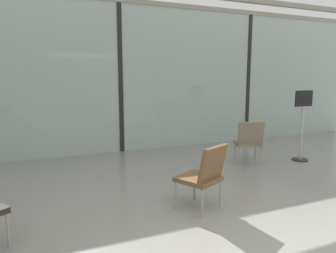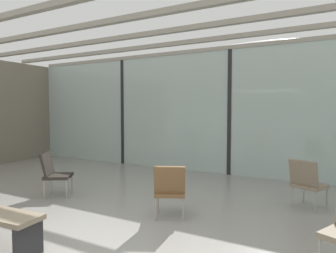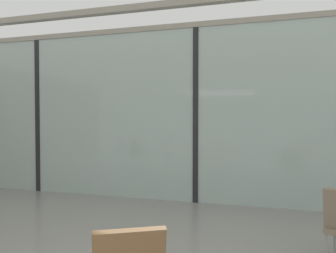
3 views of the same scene
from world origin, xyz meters
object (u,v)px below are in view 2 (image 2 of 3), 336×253
object	(u,v)px
lounge_chair_3	(54,172)
lounge_chair_4	(170,188)
parked_airplane	(252,97)
lounge_chair_1	(307,181)

from	to	relation	value
lounge_chair_3	lounge_chair_4	bearing A→B (deg)	-122.03
lounge_chair_3	lounge_chair_4	xyz separation A→B (m)	(2.62, 0.00, 0.00)
parked_airplane	lounge_chair_3	size ratio (longest dim) A/B	16.77
parked_airplane	lounge_chair_1	world-z (taller)	parked_airplane
parked_airplane	lounge_chair_3	bearing A→B (deg)	-102.95
parked_airplane	lounge_chair_3	distance (m)	8.99
parked_airplane	lounge_chair_4	world-z (taller)	parked_airplane
lounge_chair_3	lounge_chair_4	world-z (taller)	same
parked_airplane	lounge_chair_4	bearing A→B (deg)	-85.69
lounge_chair_1	lounge_chair_3	size ratio (longest dim) A/B	1.00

